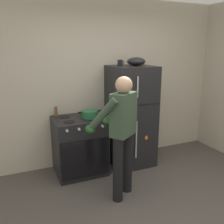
# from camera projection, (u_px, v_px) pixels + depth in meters

# --- Properties ---
(ground) EXTENTS (8.00, 8.00, 0.00)m
(ground) POSITION_uv_depth(u_px,v_px,m) (164.00, 224.00, 2.80)
(ground) COLOR #4C4742
(kitchen_wall_back) EXTENTS (6.00, 0.10, 2.70)m
(kitchen_wall_back) POSITION_uv_depth(u_px,v_px,m) (101.00, 83.00, 4.19)
(kitchen_wall_back) COLOR beige
(kitchen_wall_back) RESTS_ON ground
(refrigerator) EXTENTS (0.68, 0.72, 1.65)m
(refrigerator) POSITION_uv_depth(u_px,v_px,m) (131.00, 116.00, 4.13)
(refrigerator) COLOR black
(refrigerator) RESTS_ON ground
(stove_range) EXTENTS (0.76, 0.67, 0.89)m
(stove_range) POSITION_uv_depth(u_px,v_px,m) (80.00, 146.00, 3.88)
(stove_range) COLOR black
(stove_range) RESTS_ON ground
(person_cook) EXTENTS (0.66, 0.69, 1.60)m
(person_cook) POSITION_uv_depth(u_px,v_px,m) (121.00, 127.00, 3.14)
(person_cook) COLOR black
(person_cook) RESTS_ON ground
(red_pot) EXTENTS (0.35, 0.25, 0.11)m
(red_pot) POSITION_uv_depth(u_px,v_px,m) (90.00, 114.00, 3.78)
(red_pot) COLOR #236638
(red_pot) RESTS_ON stove_range
(coffee_mug) EXTENTS (0.11, 0.08, 0.10)m
(coffee_mug) POSITION_uv_depth(u_px,v_px,m) (120.00, 63.00, 3.89)
(coffee_mug) COLOR black
(coffee_mug) RESTS_ON refrigerator
(pepper_mill) EXTENTS (0.05, 0.05, 0.16)m
(pepper_mill) POSITION_uv_depth(u_px,v_px,m) (56.00, 112.00, 3.82)
(pepper_mill) COLOR brown
(pepper_mill) RESTS_ON stove_range
(mixing_bowl) EXTENTS (0.29, 0.29, 0.13)m
(mixing_bowl) POSITION_uv_depth(u_px,v_px,m) (136.00, 61.00, 3.94)
(mixing_bowl) COLOR black
(mixing_bowl) RESTS_ON refrigerator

